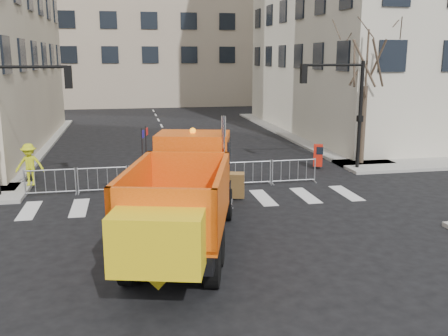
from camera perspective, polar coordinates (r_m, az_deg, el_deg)
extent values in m
plane|color=black|center=(14.68, 0.76, -9.75)|extent=(120.00, 120.00, 0.00)
cube|color=gray|center=(22.65, -3.64, -1.50)|extent=(64.00, 5.00, 0.15)
cube|color=tan|center=(65.67, -9.02, 18.05)|extent=(30.00, 18.00, 24.00)
cylinder|color=black|center=(25.60, 15.28, 5.69)|extent=(0.18, 0.18, 5.40)
cube|color=black|center=(14.91, -4.43, -5.52)|extent=(4.11, 7.58, 0.45)
cylinder|color=black|center=(17.66, -6.58, -4.04)|extent=(0.63, 1.16, 1.10)
cylinder|color=black|center=(17.40, 0.29, -4.20)|extent=(0.63, 1.16, 1.10)
cylinder|color=black|center=(14.03, -9.50, -8.58)|extent=(0.63, 1.16, 1.10)
cylinder|color=black|center=(13.71, -0.78, -8.92)|extent=(0.63, 1.16, 1.10)
cylinder|color=black|center=(12.86, -10.85, -10.65)|extent=(0.63, 1.16, 1.10)
cylinder|color=black|center=(12.51, -1.29, -11.11)|extent=(0.63, 1.16, 1.10)
cube|color=#DC500C|center=(17.80, -2.98, -0.16)|extent=(2.45, 2.10, 1.00)
cube|color=#DC500C|center=(16.41, -3.55, 0.89)|extent=(2.65, 2.15, 1.81)
cylinder|color=silver|center=(15.50, -0.05, 1.55)|extent=(0.14, 0.14, 2.41)
cube|color=#DC500C|center=(13.28, -5.38, -3.07)|extent=(3.57, 4.92, 1.66)
cube|color=yellow|center=(10.84, -7.68, -8.46)|extent=(2.20, 1.49, 1.31)
cube|color=brown|center=(19.68, -2.35, -1.92)|extent=(3.25, 1.39, 1.13)
imported|color=black|center=(19.13, -0.49, -1.82)|extent=(0.66, 0.50, 1.64)
imported|color=black|center=(19.40, -0.50, -1.60)|extent=(0.86, 0.70, 1.65)
imported|color=black|center=(18.96, -4.41, -1.64)|extent=(0.89, 1.18, 1.86)
imported|color=#C4CB17|center=(22.97, -21.34, 0.37)|extent=(1.20, 0.72, 1.82)
cube|color=#B81C0E|center=(25.73, 10.69, 1.44)|extent=(0.57, 0.54, 1.10)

